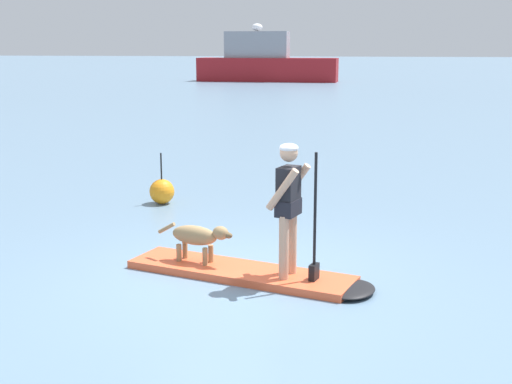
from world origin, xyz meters
name	(u,v)px	position (x,y,z in m)	size (l,w,h in m)	color
ground_plane	(240,276)	(0.00, 0.00, 0.00)	(400.00, 400.00, 0.00)	slate
paddleboard	(256,274)	(0.22, -0.05, 0.05)	(3.36, 1.49, 0.10)	#E55933
person_paddler	(290,201)	(0.67, -0.16, 1.06)	(0.66, 0.55, 1.67)	tan
dog	(198,236)	(-0.60, 0.15, 0.45)	(1.11, 0.38, 0.53)	#997A51
moored_boat_far_starboard	(265,63)	(-9.56, 49.53, 1.57)	(11.83, 2.53, 4.81)	maroon
marker_buoy	(162,191)	(-2.39, 3.73, 0.24)	(0.47, 0.47, 0.97)	orange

